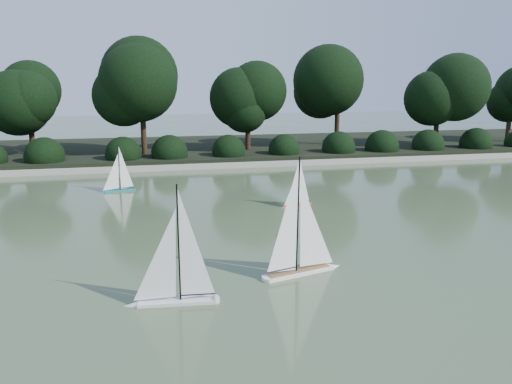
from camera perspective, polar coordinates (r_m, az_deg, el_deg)
ground at (r=8.85m, az=7.96°, el=-6.65°), size 80.00×80.00×0.00m
pond_coping at (r=17.31m, az=-2.55°, el=3.11°), size 40.00×0.35×0.18m
far_bank at (r=21.21m, az=-4.48°, el=4.96°), size 40.00×8.00×0.30m
tree_line at (r=19.71m, az=-0.31°, el=11.70°), size 26.31×3.93×4.39m
shrub_hedge at (r=18.13m, az=-3.07°, el=4.68°), size 29.10×1.10×1.10m
sailboat_white_a at (r=6.76m, az=-9.93°, el=-10.37°), size 1.27×0.31×1.73m
sailboat_white_b at (r=7.73m, az=5.66°, el=-7.09°), size 1.41×0.58×1.94m
sailboat_orange at (r=11.88m, az=4.50°, el=-0.71°), size 0.86×0.41×1.20m
sailboat_teal at (r=13.95m, az=-15.69°, el=0.92°), size 0.98×0.41×1.34m
race_buoy at (r=9.61m, az=2.89°, el=-5.01°), size 0.14×0.14×0.14m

